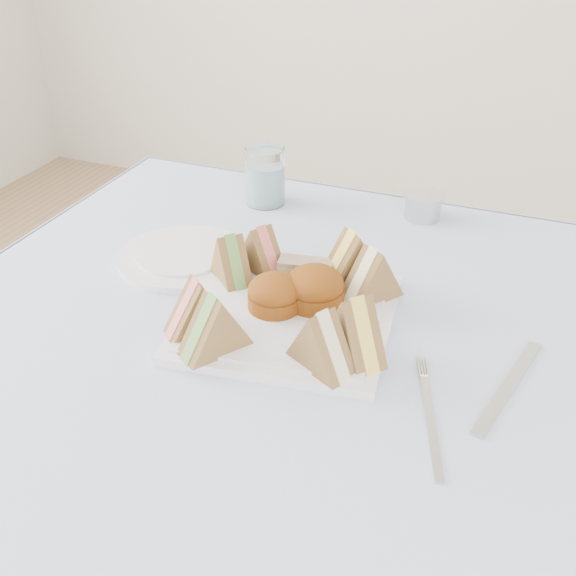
% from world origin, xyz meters
% --- Properties ---
extents(table, '(0.90, 0.90, 0.74)m').
position_xyz_m(table, '(0.00, 0.00, 0.37)').
color(table, brown).
rests_on(table, floor).
extents(tablecloth, '(1.02, 1.02, 0.01)m').
position_xyz_m(tablecloth, '(0.00, 0.00, 0.74)').
color(tablecloth, white).
rests_on(tablecloth, table).
extents(serving_plate, '(0.30, 0.30, 0.01)m').
position_xyz_m(serving_plate, '(-0.04, 0.07, 0.75)').
color(serving_plate, white).
rests_on(serving_plate, tablecloth).
extents(sandwich_fl_a, '(0.08, 0.09, 0.07)m').
position_xyz_m(sandwich_fl_a, '(-0.13, -0.00, 0.79)').
color(sandwich_fl_a, olive).
rests_on(sandwich_fl_a, serving_plate).
extents(sandwich_fl_b, '(0.08, 0.09, 0.08)m').
position_xyz_m(sandwich_fl_b, '(-0.09, -0.03, 0.80)').
color(sandwich_fl_b, olive).
rests_on(sandwich_fl_b, serving_plate).
extents(sandwich_fr_a, '(0.09, 0.09, 0.08)m').
position_xyz_m(sandwich_fr_a, '(0.07, 0.02, 0.80)').
color(sandwich_fr_a, olive).
rests_on(sandwich_fr_a, serving_plate).
extents(sandwich_fr_b, '(0.09, 0.07, 0.07)m').
position_xyz_m(sandwich_fr_b, '(0.04, -0.01, 0.80)').
color(sandwich_fr_b, olive).
rests_on(sandwich_fr_b, serving_plate).
extents(sandwich_bl_a, '(0.08, 0.08, 0.07)m').
position_xyz_m(sandwich_bl_a, '(-0.14, 0.12, 0.79)').
color(sandwich_bl_a, olive).
rests_on(sandwich_bl_a, serving_plate).
extents(sandwich_bl_b, '(0.09, 0.07, 0.07)m').
position_xyz_m(sandwich_bl_b, '(-0.11, 0.16, 0.79)').
color(sandwich_bl_b, olive).
rests_on(sandwich_bl_b, serving_plate).
extents(sandwich_br_a, '(0.08, 0.09, 0.07)m').
position_xyz_m(sandwich_br_a, '(0.05, 0.15, 0.80)').
color(sandwich_br_a, olive).
rests_on(sandwich_br_a, serving_plate).
extents(sandwich_br_b, '(0.09, 0.09, 0.08)m').
position_xyz_m(sandwich_br_b, '(0.01, 0.18, 0.80)').
color(sandwich_br_b, olive).
rests_on(sandwich_br_b, serving_plate).
extents(scone_left, '(0.09, 0.09, 0.05)m').
position_xyz_m(scone_left, '(-0.06, 0.08, 0.78)').
color(scone_left, '#8D3B0F').
rests_on(scone_left, serving_plate).
extents(scone_right, '(0.11, 0.11, 0.05)m').
position_xyz_m(scone_right, '(-0.01, 0.11, 0.78)').
color(scone_right, '#8D3B0F').
rests_on(scone_right, serving_plate).
extents(pastry_slice, '(0.08, 0.04, 0.03)m').
position_xyz_m(pastry_slice, '(-0.04, 0.15, 0.78)').
color(pastry_slice, tan).
rests_on(pastry_slice, serving_plate).
extents(side_plate, '(0.21, 0.21, 0.01)m').
position_xyz_m(side_plate, '(-0.24, 0.17, 0.75)').
color(side_plate, white).
rests_on(side_plate, tablecloth).
extents(water_glass, '(0.08, 0.08, 0.10)m').
position_xyz_m(water_glass, '(-0.21, 0.40, 0.80)').
color(water_glass, white).
rests_on(water_glass, tablecloth).
extents(tea_strainer, '(0.08, 0.08, 0.04)m').
position_xyz_m(tea_strainer, '(0.05, 0.44, 0.76)').
color(tea_strainer, '#B8B8B8').
rests_on(tea_strainer, tablecloth).
extents(knife, '(0.06, 0.19, 0.00)m').
position_xyz_m(knife, '(0.24, 0.04, 0.75)').
color(knife, '#B8B8B8').
rests_on(knife, tablecloth).
extents(fork, '(0.06, 0.16, 0.00)m').
position_xyz_m(fork, '(0.18, -0.05, 0.75)').
color(fork, '#B8B8B8').
rests_on(fork, tablecloth).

